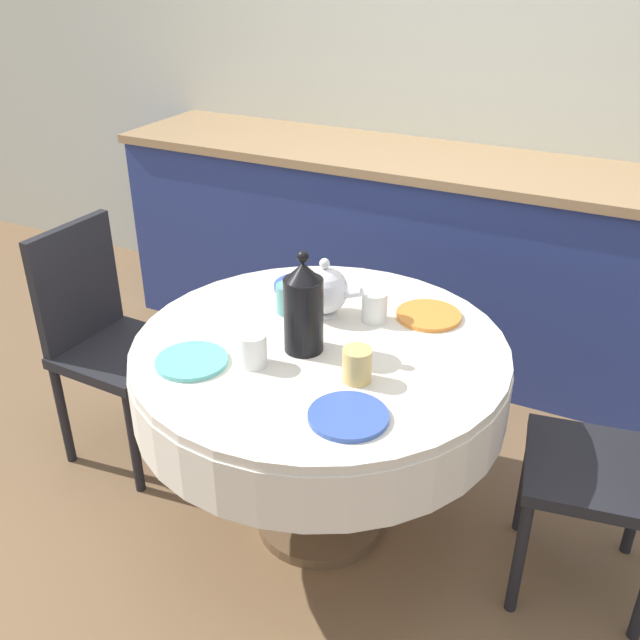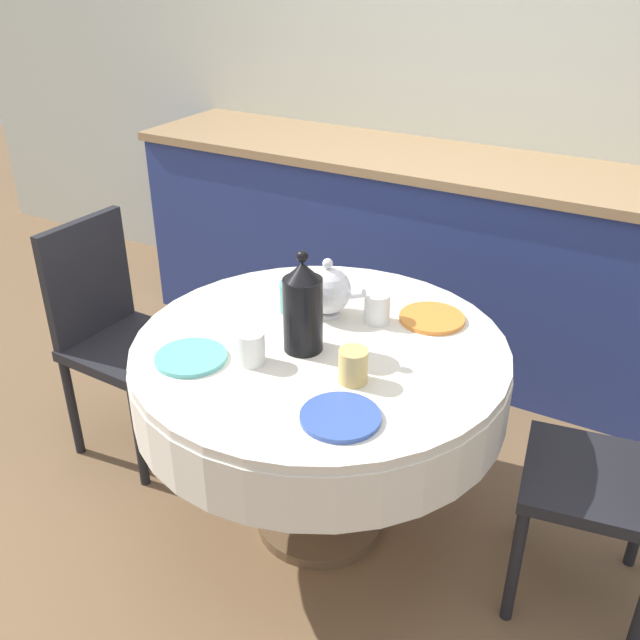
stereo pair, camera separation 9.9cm
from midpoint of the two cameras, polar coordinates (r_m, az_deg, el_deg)
name	(u,v)px [view 1 (the left image)]	position (r m, az deg, el deg)	size (l,w,h in m)	color
ground_plane	(320,521)	(2.61, -1.13, -15.82)	(12.00, 12.00, 0.00)	brown
wall_back	(486,67)	(3.46, 12.34, 19.18)	(7.00, 0.05, 2.60)	beige
kitchen_counter	(448,261)	(3.38, 9.36, 4.67)	(3.24, 0.64, 0.96)	navy
dining_table	(320,378)	(2.23, -1.27, -4.71)	(1.16, 1.16, 0.73)	brown
chair_left	(628,456)	(2.22, 22.24, -10.08)	(0.46, 0.46, 0.92)	black
chair_right	(105,332)	(2.79, -17.84, -0.96)	(0.41, 0.41, 0.92)	black
plate_near_left	(192,361)	(2.11, -11.56, -3.26)	(0.21, 0.21, 0.01)	#60BCB7
cup_near_left	(253,350)	(2.05, -6.79, -2.38)	(0.08, 0.08, 0.10)	white
plate_near_right	(348,416)	(1.84, 0.73, -7.72)	(0.21, 0.21, 0.01)	#3856AD
cup_near_right	(357,365)	(1.97, 1.54, -3.64)	(0.08, 0.08, 0.10)	#DBB766
plate_far_left	(304,286)	(2.50, -2.45, 2.73)	(0.21, 0.21, 0.01)	#3856AD
cup_far_left	(289,298)	(2.33, -3.73, 1.72)	(0.08, 0.08, 0.10)	#5BA39E
plate_far_right	(428,315)	(2.33, 7.47, 0.36)	(0.21, 0.21, 0.01)	orange
cup_far_right	(374,306)	(2.27, 3.14, 1.07)	(0.08, 0.08, 0.10)	white
coffee_carafe	(303,308)	(2.07, -2.70, 0.96)	(0.12, 0.12, 0.32)	black
teapot	(325,291)	(2.29, -0.84, 2.36)	(0.21, 0.15, 0.20)	white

